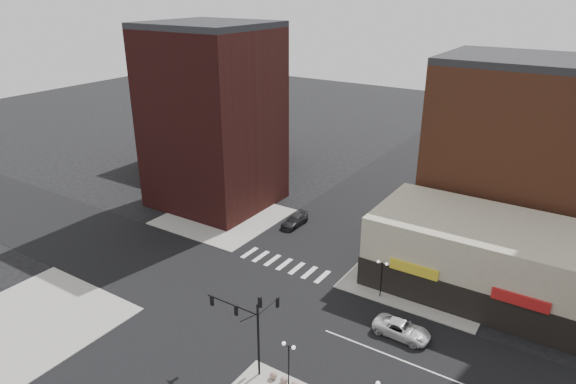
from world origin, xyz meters
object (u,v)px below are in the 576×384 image
Objects in this scene: dark_sedan_north at (295,221)px; white_suv at (402,329)px; street_lamp_ne at (382,270)px; traffic_signal at (251,320)px; street_lamp_se_a at (289,354)px.

white_suv is at bearing -33.42° from dark_sedan_north.
street_lamp_ne is at bearing -28.82° from dark_sedan_north.
street_lamp_ne is 0.86× the size of dark_sedan_north.
white_suv is (9.01, 11.01, -4.23)m from traffic_signal.
dark_sedan_north is (-11.92, 25.51, -4.26)m from traffic_signal.
traffic_signal is 28.48m from dark_sedan_north.
dark_sedan_north is at bearing 115.05° from traffic_signal.
street_lamp_ne is at bearing 86.42° from street_lamp_se_a.
traffic_signal reaches higher than white_suv.
dark_sedan_north is at bearing 56.79° from white_suv.
street_lamp_ne reaches higher than white_suv.
dark_sedan_north is at bearing 149.88° from street_lamp_ne.
street_lamp_ne is at bearing 42.85° from white_suv.
street_lamp_se_a is at bearing -2.57° from traffic_signal.
white_suv is (4.24, -4.82, -2.56)m from street_lamp_ne.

